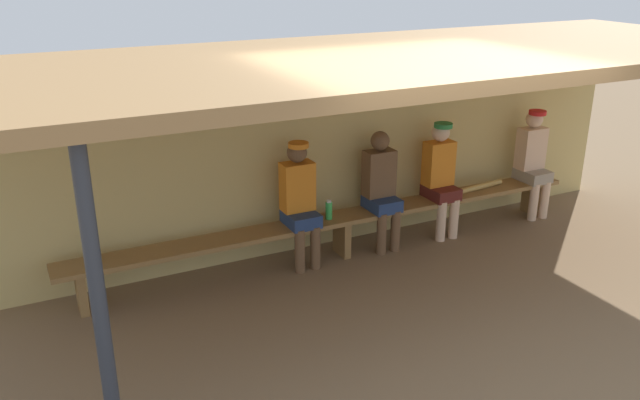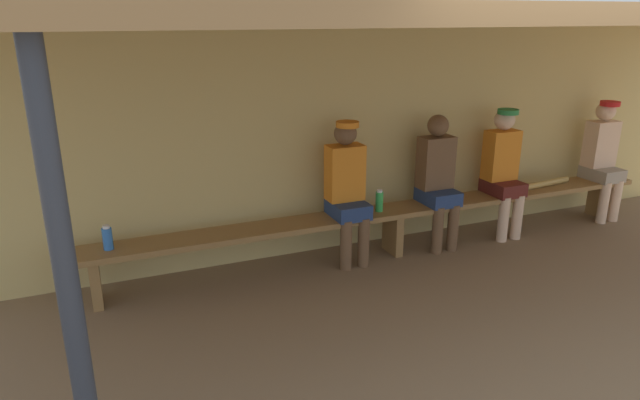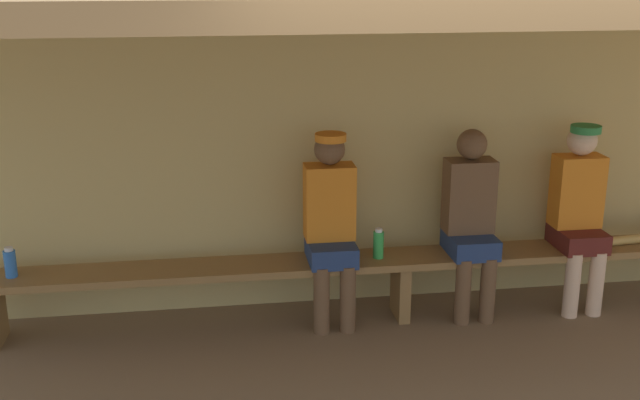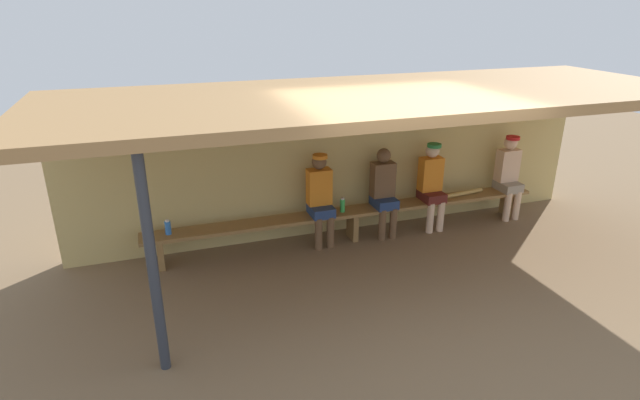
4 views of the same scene
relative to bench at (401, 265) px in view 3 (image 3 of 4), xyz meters
name	(u,v)px [view 3 (image 3 of 4)]	position (x,y,z in m)	size (l,w,h in m)	color
back_wall	(389,152)	(0.00, 0.45, 0.71)	(8.00, 0.20, 2.20)	tan
bench	(401,265)	(0.00, 0.00, 0.00)	(6.00, 0.36, 0.46)	olive
player_in_red	(471,216)	(0.49, 0.00, 0.34)	(0.34, 0.42, 1.34)	navy
player_in_blue	(579,208)	(1.29, 0.00, 0.36)	(0.34, 0.42, 1.34)	#591E19
player_shirtless_tan	(331,220)	(-0.50, 0.00, 0.36)	(0.34, 0.42, 1.34)	navy
water_bottle_blue	(378,244)	(-0.17, -0.01, 0.17)	(0.07, 0.07, 0.22)	green
water_bottle_green	(10,263)	(-2.62, 0.01, 0.17)	(0.08, 0.08, 0.20)	blue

